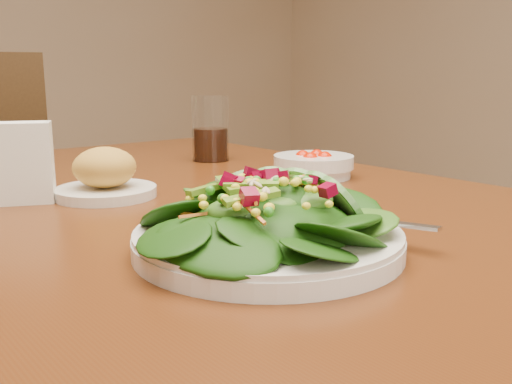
# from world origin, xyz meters

# --- Properties ---
(dining_table) EXTENTS (0.90, 1.40, 0.75)m
(dining_table) POSITION_xyz_m (0.00, 0.00, 0.65)
(dining_table) COLOR #4B230E
(dining_table) RESTS_ON ground_plane
(salad_plate) EXTENTS (0.29, 0.29, 0.08)m
(salad_plate) POSITION_xyz_m (-0.08, -0.26, 0.78)
(salad_plate) COLOR white
(salad_plate) RESTS_ON dining_table
(bread_plate) EXTENTS (0.15, 0.15, 0.08)m
(bread_plate) POSITION_xyz_m (-0.10, 0.10, 0.78)
(bread_plate) COLOR white
(bread_plate) RESTS_ON dining_table
(tomato_bowl) EXTENTS (0.15, 0.15, 0.05)m
(tomato_bowl) POSITION_xyz_m (0.26, 0.02, 0.77)
(tomato_bowl) COLOR white
(tomato_bowl) RESTS_ON dining_table
(drinking_glass) EXTENTS (0.08, 0.08, 0.14)m
(drinking_glass) POSITION_xyz_m (0.23, 0.31, 0.81)
(drinking_glass) COLOR silver
(drinking_glass) RESTS_ON dining_table
(napkin_holder) EXTENTS (0.10, 0.08, 0.12)m
(napkin_holder) POSITION_xyz_m (-0.21, 0.15, 0.81)
(napkin_holder) COLOR white
(napkin_holder) RESTS_ON dining_table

